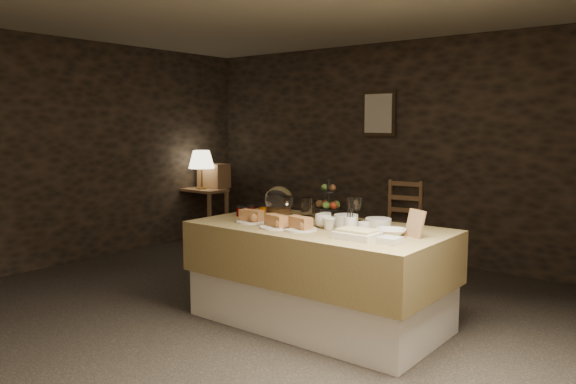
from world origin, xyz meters
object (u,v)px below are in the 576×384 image
Objects in this scene: wine_rack at (214,176)px; fruit_stand at (328,204)px; buffet_table at (319,267)px; table_lamp at (201,160)px; chair at (402,226)px; console_table at (202,198)px.

fruit_stand reaches higher than wine_rack.
table_lamp reaches higher than buffet_table.
buffet_table is at bearing -85.76° from chair.
table_lamp is (0.05, -0.05, 0.53)m from console_table.
table_lamp is 2.88m from chair.
table_lamp is at bearing -172.51° from chair.
buffet_table is at bearing -28.19° from console_table.
console_table is 2.83m from chair.
chair is (2.76, 0.63, -0.18)m from console_table.
console_table is at bearing 151.81° from buffet_table.
buffet_table is 3.63m from table_lamp.
wine_rack is (-3.15, 1.90, 0.44)m from buffet_table.
chair reaches higher than buffet_table.
console_table is at bearing 155.60° from fruit_stand.
table_lamp is 1.27× the size of wine_rack.
fruit_stand reaches higher than console_table.
buffet_table reaches higher than console_table.
fruit_stand is (3.02, -1.34, -0.19)m from table_lamp.
wine_rack is 3.41m from fruit_stand.
wine_rack reaches higher than buffet_table.
table_lamp reaches higher than console_table.
buffet_table is 4.86× the size of wine_rack.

